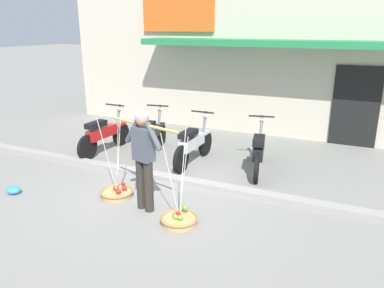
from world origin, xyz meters
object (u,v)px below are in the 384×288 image
Objects in this scene: fruit_basket_left_side at (117,192)px; fruit_basket_right_side at (179,219)px; motorcycle_end_of_row at (259,151)px; motorcycle_nearest_shop at (104,134)px; plastic_litter_bag at (13,190)px; motorcycle_second_in_row at (151,136)px; motorcycle_third_in_row at (193,144)px; fruit_vendor at (144,153)px.

fruit_basket_left_side and fruit_basket_right_side have the same top height.
fruit_basket_left_side is at bearing -131.45° from motorcycle_end_of_row.
motorcycle_end_of_row is at bearing 78.63° from fruit_basket_right_side.
motorcycle_nearest_shop is 2.61m from plastic_litter_bag.
fruit_basket_left_side is at bearing -74.68° from motorcycle_second_in_row.
motorcycle_second_in_row is at bearing 178.80° from motorcycle_end_of_row.
motorcycle_nearest_shop is 2.26m from motorcycle_third_in_row.
motorcycle_nearest_shop is (-2.42, 2.09, -0.52)m from fruit_vendor.
fruit_basket_left_side is 1.90m from plastic_litter_bag.
fruit_basket_left_side is at bearing 164.51° from fruit_basket_right_side.
motorcycle_third_in_row is 1.42m from motorcycle_end_of_row.
motorcycle_third_in_row is 3.63m from plastic_litter_bag.
fruit_basket_right_side is at bearing -52.40° from motorcycle_second_in_row.
motorcycle_third_in_row is at bearing 49.95° from plastic_litter_bag.
motorcycle_nearest_shop is (-3.14, 2.29, 0.37)m from fruit_basket_right_side.
fruit_basket_right_side is 5.18× the size of plastic_litter_bag.
fruit_vendor is at bearing -117.21° from motorcycle_end_of_row.
motorcycle_third_in_row is at bearing 109.77° from fruit_basket_right_side.
fruit_vendor is 2.77m from motorcycle_end_of_row.
fruit_basket_left_side is 1.00× the size of fruit_basket_right_side.
fruit_basket_left_side is 2.98m from motorcycle_end_of_row.
motorcycle_second_in_row is at bearing 118.42° from fruit_vendor.
fruit_vendor reaches higher than motorcycle_nearest_shop.
fruit_vendor reaches higher than motorcycle_third_in_row.
fruit_basket_right_side is at bearing -70.23° from motorcycle_third_in_row.
fruit_basket_right_side is 0.80× the size of motorcycle_third_in_row.
motorcycle_third_in_row is at bearing -174.19° from motorcycle_end_of_row.
fruit_basket_left_side is at bearing -104.72° from motorcycle_third_in_row.
motorcycle_second_in_row is 1.00× the size of motorcycle_end_of_row.
motorcycle_end_of_row is (1.24, 2.42, -0.52)m from fruit_vendor.
fruit_vendor is 0.93× the size of motorcycle_nearest_shop.
plastic_litter_bag is (-0.07, -2.58, -0.38)m from motorcycle_nearest_shop.
fruit_basket_right_side is 3.90m from motorcycle_nearest_shop.
motorcycle_second_in_row is 3.20m from plastic_litter_bag.
fruit_basket_right_side is 0.80× the size of motorcycle_second_in_row.
fruit_basket_left_side reaches higher than plastic_litter_bag.
fruit_vendor reaches higher than plastic_litter_bag.
motorcycle_third_in_row is 6.50× the size of plastic_litter_bag.
fruit_basket_left_side is 5.18× the size of plastic_litter_bag.
motorcycle_nearest_shop is at bearing -174.90° from motorcycle_end_of_row.
plastic_litter_bag is at bearing -142.12° from motorcycle_end_of_row.
motorcycle_nearest_shop and motorcycle_end_of_row have the same top height.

